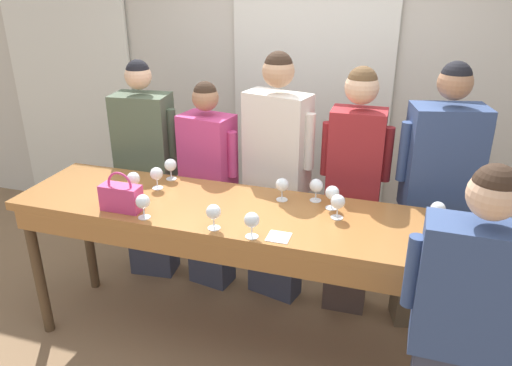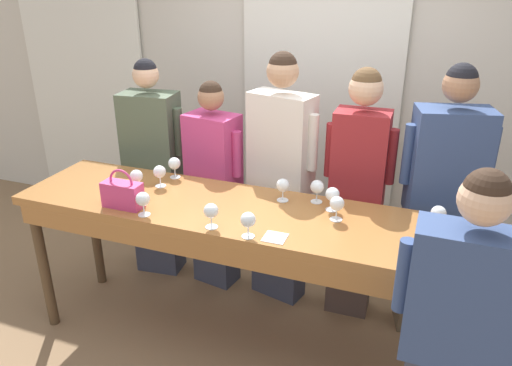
{
  "view_description": "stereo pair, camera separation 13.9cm",
  "coord_description": "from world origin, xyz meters",
  "px_view_note": "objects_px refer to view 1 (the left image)",
  "views": [
    {
      "loc": [
        0.82,
        -2.52,
        2.35
      ],
      "look_at": [
        0.0,
        0.07,
        1.17
      ],
      "focal_mm": 35.0,
      "sensor_mm": 36.0,
      "label": 1
    },
    {
      "loc": [
        0.96,
        -2.47,
        2.35
      ],
      "look_at": [
        0.0,
        0.07,
        1.17
      ],
      "focal_mm": 35.0,
      "sensor_mm": 36.0,
      "label": 2
    }
  ],
  "objects_px": {
    "wine_bottle": "(487,223)",
    "wine_glass_center_left": "(316,186)",
    "wine_glass_back_left": "(282,185)",
    "wine_glass_back_right": "(332,193)",
    "handbag": "(121,197)",
    "guest_cream_sweater": "(276,179)",
    "wine_glass_front_mid": "(252,221)",
    "guest_striped_shirt": "(353,191)",
    "tasting_bar": "(251,227)",
    "host_pouring": "(464,337)",
    "wine_glass_by_bottle": "(156,174)",
    "wine_glass_front_left": "(143,202)",
    "wine_glass_front_right": "(133,179)",
    "wine_glass_back_mid": "(338,202)",
    "guest_olive_jacket": "(147,172)",
    "guest_navy_coat": "(436,202)",
    "wine_glass_near_host": "(170,166)",
    "guest_pink_top": "(209,187)",
    "wine_glass_center_right": "(438,210)",
    "wine_glass_center_mid": "(213,213)"
  },
  "relations": [
    {
      "from": "wine_bottle",
      "to": "wine_glass_center_left",
      "type": "bearing_deg",
      "value": 164.71
    },
    {
      "from": "wine_glass_back_left",
      "to": "wine_glass_back_right",
      "type": "bearing_deg",
      "value": -4.27
    },
    {
      "from": "handbag",
      "to": "guest_cream_sweater",
      "type": "relative_size",
      "value": 0.13
    },
    {
      "from": "wine_glass_front_mid",
      "to": "guest_striped_shirt",
      "type": "relative_size",
      "value": 0.08
    },
    {
      "from": "tasting_bar",
      "to": "host_pouring",
      "type": "height_order",
      "value": "host_pouring"
    },
    {
      "from": "wine_glass_front_mid",
      "to": "guest_striped_shirt",
      "type": "height_order",
      "value": "guest_striped_shirt"
    },
    {
      "from": "wine_glass_back_left",
      "to": "wine_glass_by_bottle",
      "type": "height_order",
      "value": "same"
    },
    {
      "from": "wine_glass_front_left",
      "to": "wine_glass_front_right",
      "type": "relative_size",
      "value": 1.0
    },
    {
      "from": "wine_glass_front_right",
      "to": "wine_glass_center_left",
      "type": "xyz_separation_m",
      "value": [
        1.12,
        0.24,
        0.0
      ]
    },
    {
      "from": "wine_glass_back_mid",
      "to": "wine_bottle",
      "type": "bearing_deg",
      "value": -4.93
    },
    {
      "from": "guest_olive_jacket",
      "to": "wine_glass_back_left",
      "type": "bearing_deg",
      "value": -20.25
    },
    {
      "from": "guest_olive_jacket",
      "to": "guest_navy_coat",
      "type": "distance_m",
      "value": 2.13
    },
    {
      "from": "wine_bottle",
      "to": "wine_glass_center_left",
      "type": "relative_size",
      "value": 2.35
    },
    {
      "from": "wine_glass_front_right",
      "to": "handbag",
      "type": "bearing_deg",
      "value": -77.4
    },
    {
      "from": "wine_glass_back_mid",
      "to": "guest_olive_jacket",
      "type": "xyz_separation_m",
      "value": [
        -1.56,
        0.58,
        -0.23
      ]
    },
    {
      "from": "wine_glass_front_left",
      "to": "wine_glass_back_mid",
      "type": "height_order",
      "value": "same"
    },
    {
      "from": "wine_glass_center_left",
      "to": "wine_glass_front_left",
      "type": "bearing_deg",
      "value": -149.67
    },
    {
      "from": "tasting_bar",
      "to": "wine_glass_front_right",
      "type": "distance_m",
      "value": 0.82
    },
    {
      "from": "wine_bottle",
      "to": "wine_glass_back_right",
      "type": "bearing_deg",
      "value": 167.68
    },
    {
      "from": "guest_cream_sweater",
      "to": "wine_bottle",
      "type": "bearing_deg",
      "value": -26.49
    },
    {
      "from": "wine_glass_back_mid",
      "to": "wine_glass_near_host",
      "type": "distance_m",
      "value": 1.19
    },
    {
      "from": "guest_pink_top",
      "to": "wine_glass_near_host",
      "type": "bearing_deg",
      "value": -109.45
    },
    {
      "from": "guest_pink_top",
      "to": "guest_cream_sweater",
      "type": "height_order",
      "value": "guest_cream_sweater"
    },
    {
      "from": "guest_striped_shirt",
      "to": "host_pouring",
      "type": "bearing_deg",
      "value": -62.02
    },
    {
      "from": "wine_glass_center_right",
      "to": "guest_olive_jacket",
      "type": "distance_m",
      "value": 2.18
    },
    {
      "from": "wine_glass_back_mid",
      "to": "host_pouring",
      "type": "bearing_deg",
      "value": -43.87
    },
    {
      "from": "guest_pink_top",
      "to": "host_pouring",
      "type": "height_order",
      "value": "host_pouring"
    },
    {
      "from": "wine_glass_front_mid",
      "to": "wine_glass_center_mid",
      "type": "height_order",
      "value": "same"
    },
    {
      "from": "wine_glass_near_host",
      "to": "host_pouring",
      "type": "height_order",
      "value": "host_pouring"
    },
    {
      "from": "tasting_bar",
      "to": "wine_bottle",
      "type": "bearing_deg",
      "value": 0.82
    },
    {
      "from": "handbag",
      "to": "wine_glass_front_mid",
      "type": "distance_m",
      "value": 0.84
    },
    {
      "from": "wine_glass_front_left",
      "to": "wine_glass_center_right",
      "type": "distance_m",
      "value": 1.65
    },
    {
      "from": "wine_glass_center_right",
      "to": "wine_glass_near_host",
      "type": "relative_size",
      "value": 1.0
    },
    {
      "from": "wine_glass_by_bottle",
      "to": "guest_cream_sweater",
      "type": "xyz_separation_m",
      "value": [
        0.66,
        0.52,
        -0.16
      ]
    },
    {
      "from": "guest_navy_coat",
      "to": "wine_glass_front_mid",
      "type": "bearing_deg",
      "value": -135.69
    },
    {
      "from": "wine_glass_front_left",
      "to": "wine_glass_center_mid",
      "type": "height_order",
      "value": "same"
    },
    {
      "from": "wine_glass_front_right",
      "to": "guest_cream_sweater",
      "type": "xyz_separation_m",
      "value": [
        0.77,
        0.63,
        -0.15
      ]
    },
    {
      "from": "host_pouring",
      "to": "wine_glass_by_bottle",
      "type": "bearing_deg",
      "value": 159.08
    },
    {
      "from": "wine_glass_near_host",
      "to": "guest_pink_top",
      "type": "relative_size",
      "value": 0.09
    },
    {
      "from": "wine_glass_center_right",
      "to": "host_pouring",
      "type": "relative_size",
      "value": 0.09
    },
    {
      "from": "host_pouring",
      "to": "wine_glass_back_right",
      "type": "bearing_deg",
      "value": 133.62
    },
    {
      "from": "tasting_bar",
      "to": "guest_pink_top",
      "type": "height_order",
      "value": "guest_pink_top"
    },
    {
      "from": "guest_striped_shirt",
      "to": "wine_glass_front_left",
      "type": "bearing_deg",
      "value": -139.81
    },
    {
      "from": "handbag",
      "to": "guest_navy_coat",
      "type": "relative_size",
      "value": 0.13
    },
    {
      "from": "tasting_bar",
      "to": "wine_glass_back_right",
      "type": "distance_m",
      "value": 0.52
    },
    {
      "from": "wine_glass_back_left",
      "to": "guest_striped_shirt",
      "type": "distance_m",
      "value": 0.61
    },
    {
      "from": "wine_glass_near_host",
      "to": "guest_navy_coat",
      "type": "distance_m",
      "value": 1.78
    },
    {
      "from": "wine_glass_near_host",
      "to": "tasting_bar",
      "type": "bearing_deg",
      "value": -24.92
    },
    {
      "from": "wine_glass_center_right",
      "to": "guest_striped_shirt",
      "type": "height_order",
      "value": "guest_striped_shirt"
    },
    {
      "from": "wine_glass_near_host",
      "to": "wine_glass_back_right",
      "type": "bearing_deg",
      "value": -5.9
    }
  ]
}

